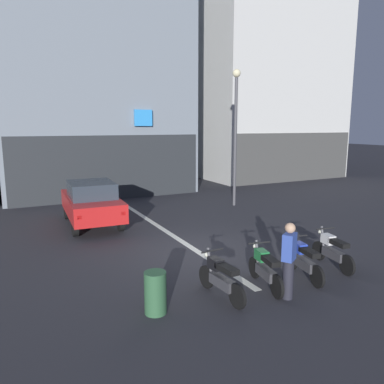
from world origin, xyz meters
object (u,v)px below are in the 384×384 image
Objects in this scene: car_red_crossing_near at (92,202)px; street_lamp at (236,123)px; motorcycle_blue_row_centre at (304,260)px; motorcycle_white_row_right_mid at (332,250)px; motorcycle_black_row_leftmost at (221,277)px; person_by_motorcycles at (289,260)px; motorcycle_green_row_left_mid at (265,268)px; trash_bin at (155,293)px.

car_red_crossing_near is 0.68× the size of street_lamp.
motorcycle_blue_row_centre is 1.19m from motorcycle_white_row_right_mid.
street_lamp is 3.69× the size of motorcycle_white_row_right_mid.
motorcycle_black_row_leftmost is (1.20, -7.32, -0.43)m from car_red_crossing_near.
car_red_crossing_near reaches higher than motorcycle_blue_row_centre.
street_lamp is at bearing 75.78° from motorcycle_white_row_right_mid.
street_lamp reaches higher than motorcycle_blue_row_centre.
person_by_motorcycles reaches higher than motorcycle_white_row_right_mid.
motorcycle_black_row_leftmost is at bearing -176.61° from motorcycle_white_row_right_mid.
motorcycle_white_row_right_mid is at bearing 9.69° from motorcycle_blue_row_centre.
motorcycle_green_row_left_mid is 1.00× the size of motorcycle_blue_row_centre.
motorcycle_black_row_leftmost and motorcycle_blue_row_centre have the same top height.
motorcycle_blue_row_centre is at bearing 0.21° from motorcycle_black_row_leftmost.
car_red_crossing_near is 8.14m from motorcycle_blue_row_centre.
car_red_crossing_near is 8.54m from motorcycle_white_row_right_mid.
motorcycle_white_row_right_mid is 5.02m from trash_bin.
motorcycle_green_row_left_mid is 0.99× the size of person_by_motorcycles.
person_by_motorcycles is (0.09, -0.68, 0.40)m from motorcycle_green_row_left_mid.
motorcycle_green_row_left_mid is 2.35m from motorcycle_white_row_right_mid.
car_red_crossing_near is 2.53× the size of motorcycle_blue_row_centre.
trash_bin is (-1.50, -0.02, -0.03)m from motorcycle_black_row_leftmost.
motorcycle_green_row_left_mid is 2.68m from trash_bin.
motorcycle_green_row_left_mid and motorcycle_white_row_right_mid have the same top height.
motorcycle_green_row_left_mid reaches higher than trash_bin.
motorcycle_white_row_right_mid is (1.17, 0.20, 0.00)m from motorcycle_blue_row_centre.
person_by_motorcycles is at bearing -116.11° from street_lamp.
car_red_crossing_near reaches higher than trash_bin.
motorcycle_black_row_leftmost is 1.49m from person_by_motorcycles.
motorcycle_blue_row_centre is at bearing 0.74° from motorcycle_green_row_left_mid.
motorcycle_white_row_right_mid is (-1.95, -7.69, -3.32)m from street_lamp.
person_by_motorcycles is (-2.26, -0.89, 0.40)m from motorcycle_white_row_right_mid.
car_red_crossing_near reaches higher than motorcycle_white_row_right_mid.
motorcycle_blue_row_centre is at bearing -64.16° from car_red_crossing_near.
motorcycle_black_row_leftmost is 3.52m from motorcycle_white_row_right_mid.
motorcycle_blue_row_centre is (2.35, 0.01, 0.00)m from motorcycle_black_row_leftmost.
street_lamp is 9.99m from person_by_motorcycles.
street_lamp reaches higher than motorcycle_black_row_leftmost.
motorcycle_white_row_right_mid is 2.46m from person_by_motorcycles.
motorcycle_green_row_left_mid is (2.37, -7.33, -0.43)m from car_red_crossing_near.
street_lamp is at bearing 48.65° from trash_bin.
motorcycle_blue_row_centre is at bearing 32.54° from person_by_motorcycles.
street_lamp reaches higher than motorcycle_green_row_left_mid.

